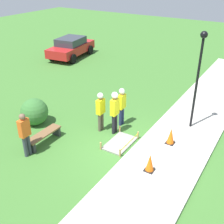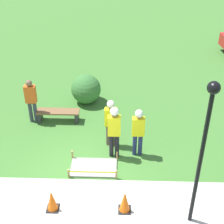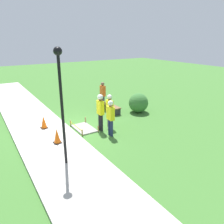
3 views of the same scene
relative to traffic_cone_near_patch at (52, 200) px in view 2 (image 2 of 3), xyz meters
The scene contains 12 objects.
ground_plane 1.35m from the traffic_cone_near_patch, 62.78° to the left, with size 60.00×60.00×0.00m, color #3D702D.
sidewalk 0.73m from the traffic_cone_near_patch, 19.30° to the right, with size 28.00×2.70×0.10m.
wet_concrete_patch 2.04m from the traffic_cone_near_patch, 60.91° to the left, with size 1.49×0.92×0.33m.
traffic_cone_near_patch is the anchor object (origin of this frame).
traffic_cone_far_patch 1.94m from the traffic_cone_near_patch, ahead, with size 0.34×0.34×0.67m.
park_bench 4.40m from the traffic_cone_near_patch, 97.34° to the left, with size 1.60×0.44×0.45m.
worker_supervisor 3.39m from the traffic_cone_near_patch, 63.89° to the left, with size 0.40×0.25×1.75m.
worker_assistant 3.48m from the traffic_cone_near_patch, 46.60° to the left, with size 0.40×0.25×1.74m.
worker_trainee 2.96m from the traffic_cone_near_patch, 56.13° to the left, with size 0.40×0.27×1.88m.
bystander_in_orange_shirt 4.59m from the traffic_cone_near_patch, 109.08° to the left, with size 0.40×0.23×1.75m.
lamppost_near 4.35m from the traffic_cone_near_patch, ahead, with size 0.28×0.28×4.09m.
shrub_rounded_near 5.80m from the traffic_cone_near_patch, 86.41° to the left, with size 1.20×1.20×1.20m.
Camera 2 is at (1.23, -7.48, 7.38)m, focal length 55.00 mm.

